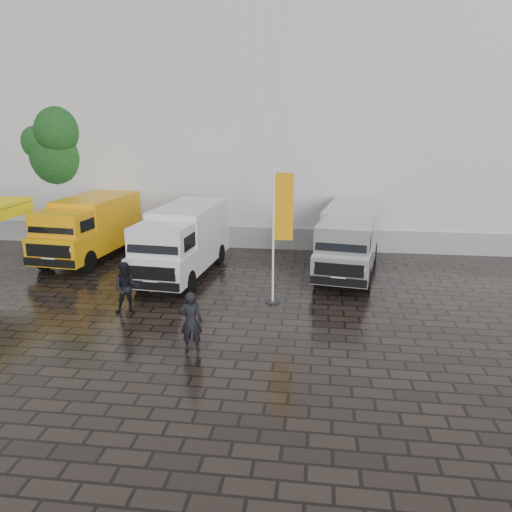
{
  "coord_description": "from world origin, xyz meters",
  "views": [
    {
      "loc": [
        2.42,
        -14.64,
        5.97
      ],
      "look_at": [
        0.24,
        2.2,
        1.23
      ],
      "focal_mm": 35.0,
      "sensor_mm": 36.0,
      "label": 1
    }
  ],
  "objects_px": {
    "van_yellow": "(88,230)",
    "flagpole": "(279,230)",
    "person_front": "(191,321)",
    "person_tent": "(127,288)",
    "van_silver": "(349,242)",
    "van_white": "(183,243)",
    "wheelie_bin": "(360,244)"
  },
  "relations": [
    {
      "from": "flagpole",
      "to": "person_front",
      "type": "distance_m",
      "value": 4.58
    },
    {
      "from": "person_front",
      "to": "van_yellow",
      "type": "bearing_deg",
      "value": -56.9
    },
    {
      "from": "van_silver",
      "to": "person_tent",
      "type": "height_order",
      "value": "van_silver"
    },
    {
      "from": "van_white",
      "to": "person_front",
      "type": "height_order",
      "value": "van_white"
    },
    {
      "from": "flagpole",
      "to": "van_silver",
      "type": "bearing_deg",
      "value": 55.92
    },
    {
      "from": "flagpole",
      "to": "van_yellow",
      "type": "bearing_deg",
      "value": 153.73
    },
    {
      "from": "van_yellow",
      "to": "flagpole",
      "type": "distance_m",
      "value": 9.59
    },
    {
      "from": "wheelie_bin",
      "to": "person_front",
      "type": "relative_size",
      "value": 0.6
    },
    {
      "from": "van_silver",
      "to": "flagpole",
      "type": "bearing_deg",
      "value": -115.12
    },
    {
      "from": "wheelie_bin",
      "to": "van_white",
      "type": "bearing_deg",
      "value": -139.06
    },
    {
      "from": "person_tent",
      "to": "wheelie_bin",
      "type": "bearing_deg",
      "value": 28.05
    },
    {
      "from": "van_yellow",
      "to": "person_front",
      "type": "distance_m",
      "value": 10.36
    },
    {
      "from": "van_white",
      "to": "van_silver",
      "type": "xyz_separation_m",
      "value": [
        6.35,
        1.15,
        -0.04
      ]
    },
    {
      "from": "flagpole",
      "to": "person_front",
      "type": "relative_size",
      "value": 2.75
    },
    {
      "from": "van_white",
      "to": "person_tent",
      "type": "xyz_separation_m",
      "value": [
        -0.72,
        -3.99,
        -0.49
      ]
    },
    {
      "from": "van_yellow",
      "to": "flagpole",
      "type": "bearing_deg",
      "value": -20.78
    },
    {
      "from": "flagpole",
      "to": "wheelie_bin",
      "type": "distance_m",
      "value": 7.49
    },
    {
      "from": "van_white",
      "to": "flagpole",
      "type": "height_order",
      "value": "flagpole"
    },
    {
      "from": "van_silver",
      "to": "person_front",
      "type": "distance_m",
      "value": 8.64
    },
    {
      "from": "van_silver",
      "to": "wheelie_bin",
      "type": "xyz_separation_m",
      "value": [
        0.67,
        2.89,
        -0.79
      ]
    },
    {
      "from": "van_yellow",
      "to": "wheelie_bin",
      "type": "relative_size",
      "value": 5.81
    },
    {
      "from": "van_yellow",
      "to": "van_white",
      "type": "bearing_deg",
      "value": -15.07
    },
    {
      "from": "person_tent",
      "to": "flagpole",
      "type": "bearing_deg",
      "value": 0.2
    },
    {
      "from": "van_silver",
      "to": "flagpole",
      "type": "xyz_separation_m",
      "value": [
        -2.45,
        -3.62,
        1.19
      ]
    },
    {
      "from": "wheelie_bin",
      "to": "van_silver",
      "type": "bearing_deg",
      "value": -91.99
    },
    {
      "from": "wheelie_bin",
      "to": "flagpole",
      "type": "bearing_deg",
      "value": -104.56
    },
    {
      "from": "van_silver",
      "to": "wheelie_bin",
      "type": "height_order",
      "value": "van_silver"
    },
    {
      "from": "flagpole",
      "to": "person_front",
      "type": "height_order",
      "value": "flagpole"
    },
    {
      "from": "van_white",
      "to": "person_front",
      "type": "xyz_separation_m",
      "value": [
        1.93,
        -6.26,
        -0.5
      ]
    },
    {
      "from": "wheelie_bin",
      "to": "person_tent",
      "type": "height_order",
      "value": "person_tent"
    },
    {
      "from": "van_white",
      "to": "van_silver",
      "type": "bearing_deg",
      "value": 15.09
    },
    {
      "from": "van_silver",
      "to": "person_front",
      "type": "height_order",
      "value": "van_silver"
    }
  ]
}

